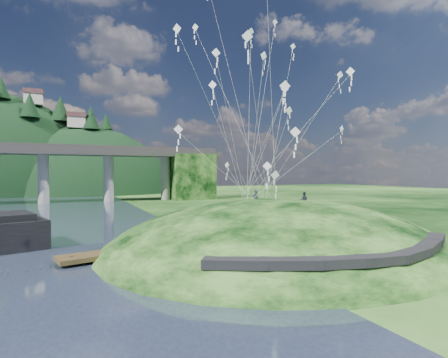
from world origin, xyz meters
name	(u,v)px	position (x,y,z in m)	size (l,w,h in m)	color
ground	(210,262)	(0.00, 0.00, 0.00)	(320.00, 320.00, 0.00)	black
grass_hill	(277,264)	(8.00, 2.00, -1.50)	(36.00, 32.00, 13.00)	black
footpath	(364,254)	(7.46, -9.74, 2.08)	(22.29, 5.84, 0.83)	black
wooden_dock	(146,249)	(-4.33, 5.39, 0.49)	(15.78, 5.96, 1.12)	#342815
kite_flyers	(283,191)	(9.00, 2.39, 5.81)	(4.53, 4.10, 1.93)	#292C37
kite_swarm	(260,76)	(5.41, 0.86, 16.70)	(21.34, 15.87, 20.85)	white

